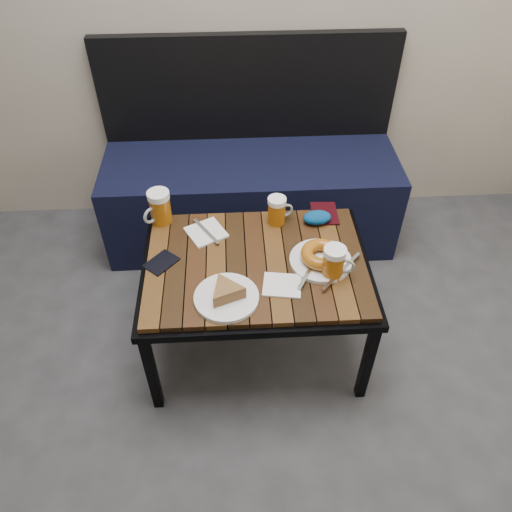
{
  "coord_description": "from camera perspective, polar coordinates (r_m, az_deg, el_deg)",
  "views": [
    {
      "loc": [
        0.16,
        -0.27,
        1.74
      ],
      "look_at": [
        0.24,
        1.03,
        0.5
      ],
      "focal_mm": 35.0,
      "sensor_mm": 36.0,
      "label": 1
    }
  ],
  "objects": [
    {
      "name": "bench",
      "position": [
        2.51,
        -0.6,
        7.74
      ],
      "size": [
        1.4,
        0.5,
        0.95
      ],
      "color": "black",
      "rests_on": "ground"
    },
    {
      "name": "cafe_table",
      "position": [
        1.85,
        -0.0,
        -1.62
      ],
      "size": [
        0.84,
        0.62,
        0.47
      ],
      "color": "black",
      "rests_on": "ground"
    },
    {
      "name": "beer_mug_left",
      "position": [
        1.98,
        -10.97,
        5.49
      ],
      "size": [
        0.12,
        0.12,
        0.14
      ],
      "rotation": [
        0.0,
        0.0,
        3.93
      ],
      "color": "#A1570D",
      "rests_on": "cafe_table"
    },
    {
      "name": "beer_mug_centre",
      "position": [
        1.95,
        2.44,
        5.24
      ],
      "size": [
        0.11,
        0.09,
        0.12
      ],
      "rotation": [
        0.0,
        0.0,
        0.31
      ],
      "color": "#A1570D",
      "rests_on": "cafe_table"
    },
    {
      "name": "beer_mug_right",
      "position": [
        1.75,
        8.93,
        -0.75
      ],
      "size": [
        0.12,
        0.09,
        0.13
      ],
      "rotation": [
        0.0,
        0.0,
        -0.2
      ],
      "color": "#A1570D",
      "rests_on": "cafe_table"
    },
    {
      "name": "plate_pie",
      "position": [
        1.68,
        -3.42,
        -4.37
      ],
      "size": [
        0.22,
        0.22,
        0.06
      ],
      "color": "white",
      "rests_on": "cafe_table"
    },
    {
      "name": "plate_bagel",
      "position": [
        1.81,
        7.44,
        -0.13
      ],
      "size": [
        0.26,
        0.27,
        0.06
      ],
      "color": "white",
      "rests_on": "cafe_table"
    },
    {
      "name": "napkin_left",
      "position": [
        1.94,
        -5.72,
        2.71
      ],
      "size": [
        0.18,
        0.18,
        0.01
      ],
      "rotation": [
        0.0,
        0.0,
        0.48
      ],
      "color": "white",
      "rests_on": "cafe_table"
    },
    {
      "name": "napkin_right",
      "position": [
        1.73,
        3.0,
        -3.37
      ],
      "size": [
        0.15,
        0.13,
        0.01
      ],
      "rotation": [
        0.0,
        0.0,
        -0.15
      ],
      "color": "white",
      "rests_on": "cafe_table"
    },
    {
      "name": "passport_navy",
      "position": [
        1.84,
        -10.75,
        -0.73
      ],
      "size": [
        0.14,
        0.14,
        0.01
      ],
      "primitive_type": "cube",
      "rotation": [
        0.0,
        0.0,
        -0.73
      ],
      "color": "black",
      "rests_on": "cafe_table"
    },
    {
      "name": "passport_burgundy",
      "position": [
        2.04,
        7.84,
        4.85
      ],
      "size": [
        0.11,
        0.15,
        0.01
      ],
      "primitive_type": "cube",
      "rotation": [
        0.0,
        0.0,
        -0.03
      ],
      "color": "black",
      "rests_on": "cafe_table"
    },
    {
      "name": "knit_pouch",
      "position": [
        1.99,
        7.0,
        4.39
      ],
      "size": [
        0.12,
        0.08,
        0.05
      ],
      "primitive_type": "ellipsoid",
      "rotation": [
        0.0,
        0.0,
        0.09
      ],
      "color": "navy",
      "rests_on": "cafe_table"
    }
  ]
}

